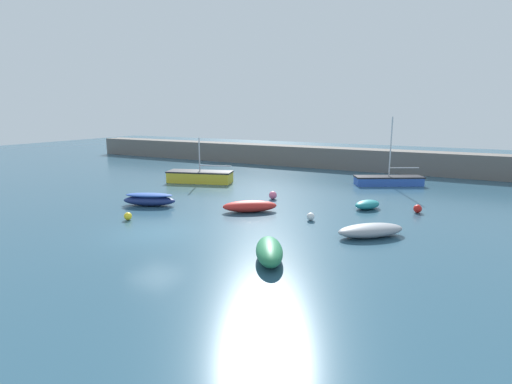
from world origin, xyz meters
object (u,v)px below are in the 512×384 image
object	(u,v)px
open_tender_yellow	(269,251)
rowboat_with_red_cover	(149,199)
dinghy_near_pier	(367,205)
mooring_buoy_white	(311,217)
mooring_buoy_pink	(273,195)
rowboat_white_midwater	(250,206)
mooring_buoy_yellow	(128,216)
sailboat_tall_mast	(389,180)
sailboat_twin_hulled	(200,177)
mooring_buoy_red	(418,209)
rowboat_blue_near	(371,230)

from	to	relation	value
open_tender_yellow	rowboat_with_red_cover	size ratio (longest dim) A/B	0.89
dinghy_near_pier	rowboat_with_red_cover	size ratio (longest dim) A/B	0.58
rowboat_with_red_cover	mooring_buoy_white	bearing A→B (deg)	-13.71
mooring_buoy_pink	rowboat_white_midwater	bearing A→B (deg)	-85.98
rowboat_white_midwater	mooring_buoy_yellow	world-z (taller)	rowboat_white_midwater
dinghy_near_pier	mooring_buoy_white	world-z (taller)	dinghy_near_pier
mooring_buoy_yellow	mooring_buoy_white	world-z (taller)	mooring_buoy_white
sailboat_tall_mast	sailboat_twin_hulled	distance (m)	16.23
sailboat_twin_hulled	mooring_buoy_pink	world-z (taller)	sailboat_twin_hulled
sailboat_twin_hulled	mooring_buoy_yellow	size ratio (longest dim) A/B	13.23
mooring_buoy_red	mooring_buoy_white	xyz separation A→B (m)	(-5.26, -4.79, -0.02)
rowboat_white_midwater	mooring_buoy_white	distance (m)	4.08
rowboat_blue_near	mooring_buoy_white	distance (m)	3.96
rowboat_blue_near	rowboat_with_red_cover	size ratio (longest dim) A/B	0.95
rowboat_blue_near	open_tender_yellow	distance (m)	6.16
rowboat_with_red_cover	mooring_buoy_white	distance (m)	10.94
sailboat_twin_hulled	mooring_buoy_white	world-z (taller)	sailboat_twin_hulled
rowboat_blue_near	mooring_buoy_red	size ratio (longest dim) A/B	6.94
rowboat_with_red_cover	mooring_buoy_red	world-z (taller)	rowboat_with_red_cover
mooring_buoy_white	mooring_buoy_pink	bearing A→B (deg)	136.79
dinghy_near_pier	mooring_buoy_pink	bearing A→B (deg)	-58.34
rowboat_blue_near	sailboat_twin_hulled	distance (m)	18.74
open_tender_yellow	mooring_buoy_yellow	bearing A→B (deg)	-129.50
rowboat_with_red_cover	sailboat_twin_hulled	world-z (taller)	sailboat_twin_hulled
rowboat_with_red_cover	sailboat_twin_hulled	size ratio (longest dim) A/B	0.62
open_tender_yellow	sailboat_twin_hulled	xyz separation A→B (m)	(-13.55, 13.96, 0.09)
open_tender_yellow	sailboat_tall_mast	world-z (taller)	sailboat_tall_mast
dinghy_near_pier	rowboat_with_red_cover	world-z (taller)	rowboat_with_red_cover
dinghy_near_pier	rowboat_white_midwater	distance (m)	7.60
sailboat_tall_mast	mooring_buoy_pink	size ratio (longest dim) A/B	10.06
sailboat_twin_hulled	mooring_buoy_red	world-z (taller)	sailboat_twin_hulled
rowboat_blue_near	mooring_buoy_red	bearing A→B (deg)	-146.80
sailboat_twin_hulled	mooring_buoy_red	xyz separation A→B (m)	(18.19, -2.43, -0.26)
mooring_buoy_yellow	mooring_buoy_pink	world-z (taller)	mooring_buoy_pink
dinghy_near_pier	sailboat_tall_mast	size ratio (longest dim) A/B	0.38
open_tender_yellow	dinghy_near_pier	size ratio (longest dim) A/B	1.52
dinghy_near_pier	mooring_buoy_pink	distance (m)	6.63
rowboat_white_midwater	mooring_buoy_red	bearing A→B (deg)	171.61
open_tender_yellow	sailboat_tall_mast	distance (m)	20.39
open_tender_yellow	mooring_buoy_white	bearing A→B (deg)	156.56
open_tender_yellow	mooring_buoy_white	xyz separation A→B (m)	(-0.62, 6.74, -0.19)
rowboat_white_midwater	mooring_buoy_white	size ratio (longest dim) A/B	7.47
rowboat_white_midwater	mooring_buoy_yellow	size ratio (longest dim) A/B	7.64
open_tender_yellow	mooring_buoy_pink	distance (m)	11.92
sailboat_tall_mast	mooring_buoy_pink	xyz separation A→B (m)	(-6.34, -9.51, -0.13)
mooring_buoy_white	mooring_buoy_yellow	bearing A→B (deg)	-152.84
rowboat_with_red_cover	mooring_buoy_white	size ratio (longest dim) A/B	8.06
rowboat_white_midwater	sailboat_twin_hulled	bearing A→B (deg)	-73.50
dinghy_near_pier	mooring_buoy_white	xyz separation A→B (m)	(-2.27, -4.32, -0.05)
rowboat_white_midwater	mooring_buoy_pink	size ratio (longest dim) A/B	6.06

